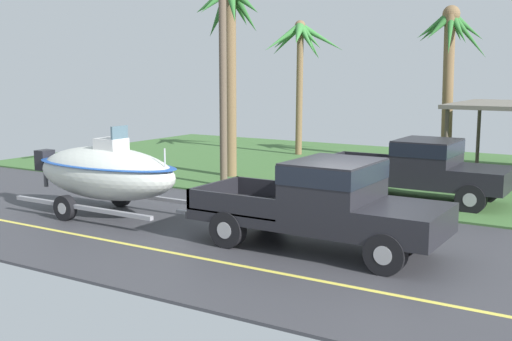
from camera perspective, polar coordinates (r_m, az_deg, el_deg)
The scene contains 8 objects.
ground at distance 21.16m, azimuth 17.68°, elevation -1.77°, with size 36.00×22.00×0.11m.
pickup_truck_towing at distance 13.38m, azimuth 6.78°, elevation -2.77°, with size 5.61×2.08×1.93m.
boat_on_trailer at distance 17.10m, azimuth -13.28°, elevation -0.17°, with size 5.76×2.22×2.37m.
parked_pickup_background at distance 18.88m, azimuth 14.88°, elevation 0.26°, with size 5.51×1.97×1.82m.
palm_tree_near_left at distance 26.79m, azimuth 16.85°, elevation 10.40°, with size 3.16×2.69×6.29m.
palm_tree_near_right at distance 28.38m, azimuth 3.98°, elevation 10.83°, with size 3.41×3.16×5.91m.
palm_tree_mid at distance 22.48m, azimuth -2.34°, elevation 12.44°, with size 2.73×2.66×6.82m.
utility_pole at distance 20.47m, azimuth -2.97°, elevation 9.54°, with size 0.24×1.80×7.67m.
Camera 1 is at (4.98, -11.83, 3.76)m, focal length 44.87 mm.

